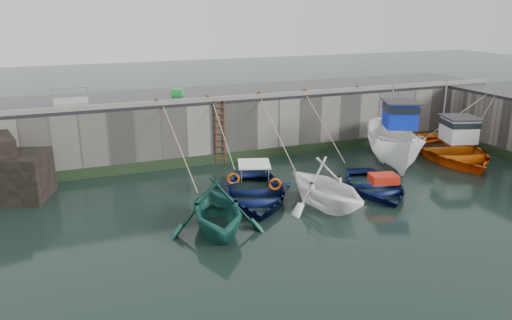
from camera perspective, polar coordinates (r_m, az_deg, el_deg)
name	(u,v)px	position (r m, az deg, el deg)	size (l,w,h in m)	color
ground	(365,238)	(17.67, 12.32, -8.70)	(120.00, 120.00, 0.00)	black
quay_back	(240,121)	(27.83, -1.79, 4.51)	(30.00, 5.00, 3.00)	slate
road_back	(240,92)	(27.53, -1.82, 7.72)	(30.00, 5.00, 0.16)	black
kerb_back	(256,96)	(25.33, -0.01, 7.32)	(30.00, 0.30, 0.20)	slate
algae_back	(257,154)	(25.84, 0.15, 0.66)	(30.00, 0.08, 0.50)	black
ladder	(220,133)	(24.80, -4.11, 3.12)	(0.51, 0.08, 3.20)	#3F1E0F
boat_near_white	(217,230)	(17.92, -4.49, -7.96)	(3.61, 4.18, 2.20)	#175245
boat_near_white_rope	(183,185)	(22.40, -8.30, -2.83)	(0.04, 5.65, 3.10)	tan
boat_near_blue	(255,199)	(20.58, -0.13, -4.48)	(3.72, 5.22, 1.08)	#09143D
boat_near_blue_rope	(226,171)	(24.01, -3.51, -1.30)	(0.04, 3.78, 3.10)	tan
boat_near_blacktrim	(324,205)	(20.13, 7.80, -5.15)	(3.68, 4.27, 2.25)	white
boat_near_blacktrim_rope	(277,171)	(24.07, 2.37, -1.23)	(0.04, 5.11, 3.10)	tan
boat_near_navy	(375,190)	(22.13, 13.44, -3.39)	(3.25, 4.55, 0.94)	#0B1646
boat_near_navy_rope	(325,162)	(25.60, 7.93, -0.25)	(0.04, 4.53, 3.10)	tan
boat_far_white	(395,144)	(25.82, 15.59, 1.74)	(4.55, 6.50, 5.35)	white
boat_far_orange	(451,149)	(27.92, 21.39, 1.13)	(6.44, 7.76, 4.39)	#FF660D
fish_crate	(177,92)	(26.36, -8.99, 7.64)	(0.55, 0.43, 0.33)	green
railing	(71,102)	(24.68, -20.38, 6.23)	(1.60, 1.05, 1.00)	#A5A8AD
bollard_a	(156,102)	(24.07, -11.31, 6.56)	(0.18, 0.18, 0.28)	#3F1E0F
bollard_b	(208,98)	(24.62, -5.55, 7.05)	(0.18, 0.18, 0.28)	#3F1E0F
bollard_c	(259,95)	(25.49, 0.33, 7.47)	(0.18, 0.18, 0.28)	#3F1E0F
bollard_d	(305,92)	(26.55, 5.60, 7.78)	(0.18, 0.18, 0.28)	#3F1E0F
bollard_e	(357,88)	(28.14, 11.47, 8.05)	(0.18, 0.18, 0.28)	#3F1E0F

